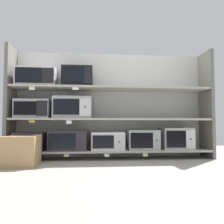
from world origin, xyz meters
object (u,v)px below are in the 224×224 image
object	(u,v)px
microwave_0	(30,141)
microwave_1	(68,140)
microwave_2	(107,141)
microwave_3	(143,140)
microwave_6	(73,108)
microwave_5	(33,109)
shipping_carton	(21,151)
microwave_7	(37,78)
microwave_8	(78,78)
microwave_4	(176,139)

from	to	relation	value
microwave_0	microwave_1	distance (m)	0.56
microwave_2	microwave_3	size ratio (longest dim) A/B	1.04
microwave_2	microwave_6	distance (m)	0.73
microwave_3	microwave_5	world-z (taller)	microwave_5
microwave_0	microwave_6	bearing A→B (deg)	0.02
microwave_3	shipping_carton	bearing A→B (deg)	-162.20
microwave_5	microwave_6	bearing A→B (deg)	-0.00
microwave_2	microwave_7	size ratio (longest dim) A/B	0.86
microwave_8	microwave_1	bearing A→B (deg)	179.95
microwave_2	microwave_7	distance (m)	1.44
shipping_carton	microwave_4	bearing A→B (deg)	13.66
microwave_0	microwave_8	xyz separation A→B (m)	(0.68, -0.00, 0.97)
microwave_1	microwave_6	bearing A→B (deg)	0.12
microwave_1	microwave_2	distance (m)	0.59
microwave_6	microwave_7	distance (m)	0.71
microwave_1	microwave_5	bearing A→B (deg)	179.98
microwave_5	microwave_7	distance (m)	0.48
microwave_7	shipping_carton	bearing A→B (deg)	-94.73
microwave_6	microwave_7	world-z (taller)	microwave_7
microwave_1	microwave_3	world-z (taller)	microwave_3
microwave_0	microwave_7	bearing A→B (deg)	-0.14
microwave_6	microwave_4	bearing A→B (deg)	-0.01
microwave_0	microwave_6	world-z (taller)	microwave_6
microwave_2	microwave_5	bearing A→B (deg)	180.00
microwave_3	shipping_carton	distance (m)	1.75
microwave_5	microwave_6	xyz separation A→B (m)	(0.58, -0.00, 0.02)
microwave_5	microwave_3	bearing A→B (deg)	-0.01
microwave_4	microwave_6	size ratio (longest dim) A/B	0.82
microwave_3	microwave_8	world-z (taller)	microwave_8
shipping_carton	microwave_3	bearing A→B (deg)	17.80
microwave_0	microwave_2	distance (m)	1.14
microwave_1	microwave_7	size ratio (longest dim) A/B	0.97
microwave_4	microwave_5	size ratio (longest dim) A/B	0.94
microwave_8	shipping_carton	world-z (taller)	microwave_8
microwave_3	microwave_0	bearing A→B (deg)	180.00
microwave_2	microwave_7	xyz separation A→B (m)	(-1.07, -0.00, 0.96)
microwave_2	microwave_7	world-z (taller)	microwave_7
microwave_5	shipping_carton	bearing A→B (deg)	-90.44
microwave_0	microwave_5	bearing A→B (deg)	0.33
microwave_0	shipping_carton	distance (m)	0.54
microwave_1	microwave_8	size ratio (longest dim) A/B	1.22
microwave_1	shipping_carton	bearing A→B (deg)	-134.55
microwave_3	microwave_1	bearing A→B (deg)	179.99
microwave_1	microwave_8	bearing A→B (deg)	-0.05
microwave_3	microwave_4	xyz separation A→B (m)	(0.53, 0.00, 0.02)
microwave_2	shipping_carton	xyz separation A→B (m)	(-1.11, -0.53, -0.08)
microwave_7	microwave_1	bearing A→B (deg)	0.03
microwave_1	shipping_carton	xyz separation A→B (m)	(-0.53, -0.53, -0.10)
microwave_3	shipping_carton	xyz separation A→B (m)	(-1.66, -0.53, -0.10)
microwave_3	microwave_7	xyz separation A→B (m)	(-1.62, -0.00, 0.94)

